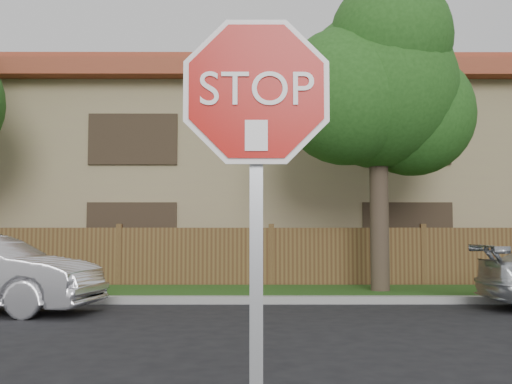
{
  "coord_description": "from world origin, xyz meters",
  "views": [
    {
      "loc": [
        -0.44,
        -4.37,
        1.46
      ],
      "look_at": [
        -0.43,
        -0.9,
        1.7
      ],
      "focal_mm": 42.0,
      "sensor_mm": 36.0,
      "label": 1
    }
  ],
  "objects": [
    {
      "name": "tree_mid",
      "position": [
        2.52,
        9.57,
        4.87
      ],
      "size": [
        4.8,
        3.9,
        7.35
      ],
      "color": "#382B21",
      "rests_on": "ground"
    },
    {
      "name": "grass_strip",
      "position": [
        0.0,
        9.8,
        0.06
      ],
      "size": [
        70.0,
        3.0,
        0.12
      ],
      "primitive_type": "cube",
      "color": "#1E4714",
      "rests_on": "ground"
    },
    {
      "name": "stop_sign",
      "position": [
        -0.43,
        -1.48,
        1.83
      ],
      "size": [
        1.01,
        0.13,
        2.55
      ],
      "color": "gray",
      "rests_on": "sidewalk_near"
    },
    {
      "name": "fence",
      "position": [
        0.0,
        11.4,
        0.8
      ],
      "size": [
        70.0,
        0.12,
        1.6
      ],
      "primitive_type": "cube",
      "color": "#4E311B",
      "rests_on": "ground"
    },
    {
      "name": "apartment_building",
      "position": [
        0.0,
        17.0,
        3.53
      ],
      "size": [
        35.2,
        9.2,
        7.2
      ],
      "color": "#9A8C5F",
      "rests_on": "ground"
    },
    {
      "name": "far_curb",
      "position": [
        0.0,
        8.15,
        0.07
      ],
      "size": [
        70.0,
        0.3,
        0.15
      ],
      "primitive_type": "cube",
      "color": "gray",
      "rests_on": "ground"
    }
  ]
}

